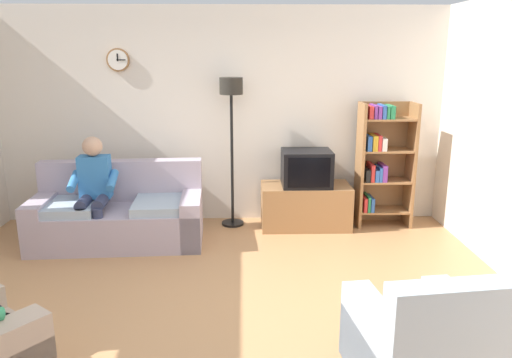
{
  "coord_description": "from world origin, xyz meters",
  "views": [
    {
      "loc": [
        0.27,
        -3.64,
        2.14
      ],
      "look_at": [
        0.4,
        1.19,
        0.9
      ],
      "focal_mm": 34.64,
      "sensor_mm": 36.0,
      "label": 1
    }
  ],
  "objects_px": {
    "couch": "(119,216)",
    "tv": "(307,168)",
    "floor_lamp": "(231,111)",
    "person_on_couch": "(93,186)",
    "armchair_near_bookshelf": "(422,348)",
    "tv_stand": "(305,206)",
    "bookshelf": "(381,160)"
  },
  "relations": [
    {
      "from": "tv_stand",
      "to": "tv",
      "type": "xyz_separation_m",
      "value": [
        -0.0,
        -0.02,
        0.49
      ]
    },
    {
      "from": "floor_lamp",
      "to": "person_on_couch",
      "type": "relative_size",
      "value": 1.49
    },
    {
      "from": "floor_lamp",
      "to": "armchair_near_bookshelf",
      "type": "bearing_deg",
      "value": -68.19
    },
    {
      "from": "floor_lamp",
      "to": "armchair_near_bookshelf",
      "type": "xyz_separation_m",
      "value": [
        1.29,
        -3.21,
        -1.16
      ]
    },
    {
      "from": "tv_stand",
      "to": "tv",
      "type": "bearing_deg",
      "value": -90.0
    },
    {
      "from": "bookshelf",
      "to": "person_on_couch",
      "type": "height_order",
      "value": "bookshelf"
    },
    {
      "from": "tv",
      "to": "armchair_near_bookshelf",
      "type": "xyz_separation_m",
      "value": [
        0.37,
        -3.09,
        -0.47
      ]
    },
    {
      "from": "tv_stand",
      "to": "person_on_couch",
      "type": "xyz_separation_m",
      "value": [
        -2.44,
        -0.57,
        0.43
      ]
    },
    {
      "from": "bookshelf",
      "to": "armchair_near_bookshelf",
      "type": "distance_m",
      "value": 3.28
    },
    {
      "from": "couch",
      "to": "armchair_near_bookshelf",
      "type": "bearing_deg",
      "value": -45.79
    },
    {
      "from": "armchair_near_bookshelf",
      "to": "bookshelf",
      "type": "bearing_deg",
      "value": 79.8
    },
    {
      "from": "tv_stand",
      "to": "person_on_couch",
      "type": "bearing_deg",
      "value": -166.95
    },
    {
      "from": "tv_stand",
      "to": "person_on_couch",
      "type": "height_order",
      "value": "person_on_couch"
    },
    {
      "from": "floor_lamp",
      "to": "person_on_couch",
      "type": "distance_m",
      "value": 1.83
    },
    {
      "from": "tv",
      "to": "floor_lamp",
      "type": "xyz_separation_m",
      "value": [
        -0.92,
        0.12,
        0.69
      ]
    },
    {
      "from": "person_on_couch",
      "to": "bookshelf",
      "type": "bearing_deg",
      "value": 10.65
    },
    {
      "from": "couch",
      "to": "tv",
      "type": "xyz_separation_m",
      "value": [
        2.22,
        0.43,
        0.45
      ]
    },
    {
      "from": "floor_lamp",
      "to": "tv_stand",
      "type": "bearing_deg",
      "value": -6.17
    },
    {
      "from": "tv",
      "to": "tv_stand",
      "type": "bearing_deg",
      "value": 90.0
    },
    {
      "from": "floor_lamp",
      "to": "person_on_couch",
      "type": "xyz_separation_m",
      "value": [
        -1.53,
        -0.67,
        -0.75
      ]
    },
    {
      "from": "bookshelf",
      "to": "armchair_near_bookshelf",
      "type": "relative_size",
      "value": 1.6
    },
    {
      "from": "bookshelf",
      "to": "person_on_couch",
      "type": "bearing_deg",
      "value": -169.35
    },
    {
      "from": "tv_stand",
      "to": "tv",
      "type": "distance_m",
      "value": 0.49
    },
    {
      "from": "armchair_near_bookshelf",
      "to": "floor_lamp",
      "type": "bearing_deg",
      "value": 111.81
    },
    {
      "from": "couch",
      "to": "person_on_couch",
      "type": "bearing_deg",
      "value": -154.17
    },
    {
      "from": "tv",
      "to": "bookshelf",
      "type": "distance_m",
      "value": 0.95
    },
    {
      "from": "tv_stand",
      "to": "bookshelf",
      "type": "bearing_deg",
      "value": 4.29
    },
    {
      "from": "tv",
      "to": "floor_lamp",
      "type": "relative_size",
      "value": 0.32
    },
    {
      "from": "floor_lamp",
      "to": "armchair_near_bookshelf",
      "type": "relative_size",
      "value": 1.91
    },
    {
      "from": "person_on_couch",
      "to": "couch",
      "type": "bearing_deg",
      "value": 25.83
    },
    {
      "from": "floor_lamp",
      "to": "person_on_couch",
      "type": "bearing_deg",
      "value": -156.46
    },
    {
      "from": "couch",
      "to": "person_on_couch",
      "type": "xyz_separation_m",
      "value": [
        -0.23,
        -0.11,
        0.39
      ]
    }
  ]
}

